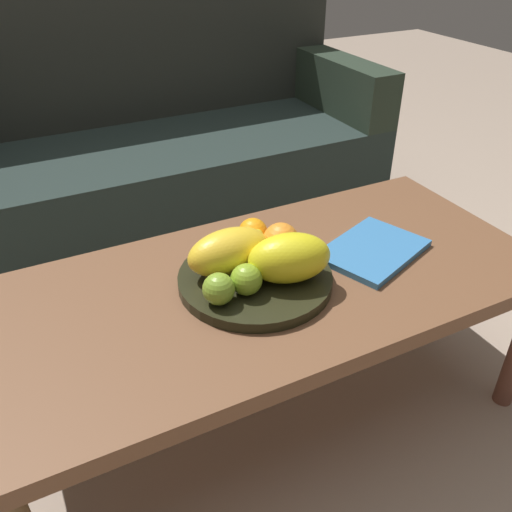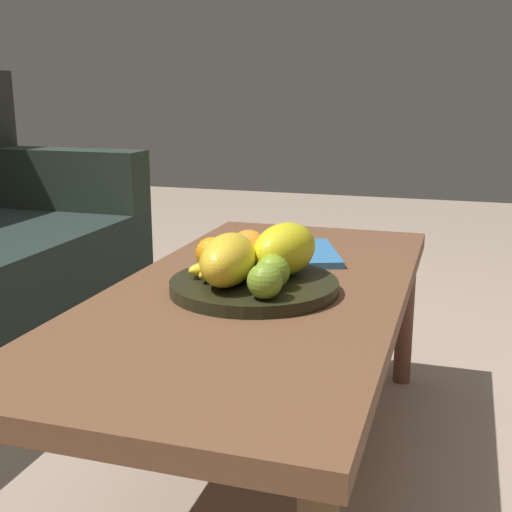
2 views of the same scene
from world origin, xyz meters
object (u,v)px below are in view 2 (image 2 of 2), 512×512
object	(u,v)px
melon_smaller_beside	(285,249)
orange_front	(249,249)
apple_left	(265,281)
banana_bunch	(224,263)
apple_front	(272,272)
melon_large_front	(228,260)
fruit_bowl	(256,286)
orange_left	(212,254)
magazine	(298,253)
coffee_table	(259,308)

from	to	relation	value
melon_smaller_beside	orange_front	xyz separation A→B (m)	(0.03, 0.09, -0.01)
apple_left	banana_bunch	world-z (taller)	apple_left
apple_front	melon_large_front	bearing A→B (deg)	89.55
fruit_bowl	melon_large_front	bearing A→B (deg)	137.25
fruit_bowl	apple_left	world-z (taller)	apple_left
fruit_bowl	apple_front	xyz separation A→B (m)	(-0.05, -0.05, 0.05)
orange_left	magazine	xyz separation A→B (m)	(0.26, -0.13, -0.05)
orange_left	banana_bunch	size ratio (longest dim) A/B	0.44
melon_smaller_beside	orange_front	size ratio (longest dim) A/B	2.15
melon_large_front	orange_front	world-z (taller)	melon_large_front
apple_left	coffee_table	bearing A→B (deg)	20.66
banana_bunch	melon_large_front	bearing A→B (deg)	-152.08
melon_smaller_beside	apple_front	distance (m)	0.11
melon_large_front	magazine	bearing A→B (deg)	-8.64
fruit_bowl	coffee_table	bearing A→B (deg)	6.52
fruit_bowl	magazine	bearing A→B (deg)	-2.20
coffee_table	apple_left	world-z (taller)	apple_left
coffee_table	apple_left	distance (m)	0.19
coffee_table	orange_left	size ratio (longest dim) A/B	18.19
coffee_table	magazine	size ratio (longest dim) A/B	5.09
melon_smaller_beside	apple_front	size ratio (longest dim) A/B	2.66
melon_smaller_beside	orange_front	distance (m)	0.09
banana_bunch	coffee_table	bearing A→B (deg)	-69.05
coffee_table	orange_left	xyz separation A→B (m)	(0.01, 0.11, 0.11)
melon_smaller_beside	banana_bunch	distance (m)	0.13
apple_left	orange_left	bearing A→B (deg)	45.99
fruit_bowl	magazine	world-z (taller)	fruit_bowl
magazine	orange_front	bearing A→B (deg)	145.40
fruit_bowl	magazine	distance (m)	0.31
melon_large_front	apple_left	world-z (taller)	melon_large_front
orange_front	magazine	world-z (taller)	orange_front
melon_large_front	banana_bunch	bearing A→B (deg)	27.92
melon_large_front	apple_front	xyz separation A→B (m)	(-0.00, -0.09, -0.02)
coffee_table	banana_bunch	distance (m)	0.12
orange_front	coffee_table	bearing A→B (deg)	-140.86
fruit_bowl	melon_smaller_beside	world-z (taller)	melon_smaller_beside
fruit_bowl	apple_front	bearing A→B (deg)	-134.25
apple_left	magazine	bearing A→B (deg)	5.37
banana_bunch	magazine	bearing A→B (deg)	-15.76
melon_smaller_beside	orange_left	world-z (taller)	melon_smaller_beside
melon_large_front	apple_front	bearing A→B (deg)	-90.45
orange_left	magazine	world-z (taller)	orange_left
coffee_table	banana_bunch	size ratio (longest dim) A/B	8.06
melon_large_front	orange_left	bearing A→B (deg)	36.99
fruit_bowl	apple_left	bearing A→B (deg)	-154.99
melon_large_front	apple_front	world-z (taller)	melon_large_front
melon_large_front	melon_smaller_beside	bearing A→B (deg)	-39.98
orange_front	orange_left	bearing A→B (deg)	116.76
orange_left	magazine	bearing A→B (deg)	-25.72
banana_bunch	melon_smaller_beside	bearing A→B (deg)	-68.58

